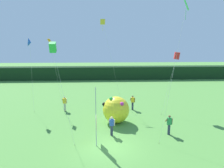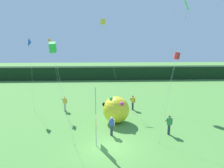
{
  "view_description": "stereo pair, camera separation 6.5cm",
  "coord_description": "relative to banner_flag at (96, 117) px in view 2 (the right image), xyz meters",
  "views": [
    {
      "loc": [
        -0.46,
        -15.02,
        7.93
      ],
      "look_at": [
        0.42,
        3.98,
        3.99
      ],
      "focal_mm": 34.82,
      "sensor_mm": 36.0,
      "label": 1
    },
    {
      "loc": [
        -0.39,
        -15.02,
        7.93
      ],
      "look_at": [
        0.42,
        3.98,
        3.99
      ],
      "focal_mm": 34.82,
      "sensor_mm": 36.0,
      "label": 2
    }
  ],
  "objects": [
    {
      "name": "ground_plane",
      "position": [
        0.94,
        -0.47,
        -2.18
      ],
      "size": [
        120.0,
        120.0,
        0.0
      ],
      "primitive_type": "plane",
      "color": "#518E3D"
    },
    {
      "name": "distant_treeline",
      "position": [
        0.94,
        27.68,
        -0.91
      ],
      "size": [
        80.0,
        2.4,
        2.54
      ],
      "primitive_type": "cube",
      "color": "black",
      "rests_on": "ground"
    },
    {
      "name": "banner_flag",
      "position": [
        0.0,
        0.0,
        0.0
      ],
      "size": [
        0.06,
        1.03,
        4.55
      ],
      "color": "#B7B7BC",
      "rests_on": "ground"
    },
    {
      "name": "person_near_banner",
      "position": [
        3.92,
        8.11,
        -1.29
      ],
      "size": [
        0.55,
        0.48,
        1.67
      ],
      "color": "#2D334C",
      "rests_on": "ground"
    },
    {
      "name": "person_mid_field",
      "position": [
        -3.75,
        8.08,
        -1.28
      ],
      "size": [
        0.55,
        0.48,
        1.69
      ],
      "color": "#B7B2A3",
      "rests_on": "ground"
    },
    {
      "name": "person_far_left",
      "position": [
        6.08,
        1.43,
        -1.27
      ],
      "size": [
        0.55,
        0.48,
        1.71
      ],
      "color": "#2D334C",
      "rests_on": "ground"
    },
    {
      "name": "person_far_right",
      "position": [
        1.24,
        1.49,
        -1.3
      ],
      "size": [
        0.55,
        0.48,
        1.65
      ],
      "color": "#2D334C",
      "rests_on": "ground"
    },
    {
      "name": "inflatable_balloon",
      "position": [
        1.79,
        4.35,
        -0.89
      ],
      "size": [
        2.62,
        2.57,
        2.63
      ],
      "color": "yellow",
      "rests_on": "ground"
    },
    {
      "name": "kite_green_box_0",
      "position": [
        -3.21,
        1.26,
        5.12
      ],
      "size": [
        1.85,
        1.82,
        7.75
      ],
      "color": "brown",
      "rests_on": "ground"
    },
    {
      "name": "kite_green_diamond_1",
      "position": [
        6.95,
        1.86,
        7.59
      ],
      "size": [
        2.54,
        2.56,
        10.92
      ],
      "color": "brown",
      "rests_on": "ground"
    },
    {
      "name": "kite_blue_delta_2",
      "position": [
        -7.35,
        8.88,
        5.38
      ],
      "size": [
        0.62,
        1.51,
        8.04
      ],
      "color": "brown",
      "rests_on": "ground"
    },
    {
      "name": "kite_red_box_3",
      "position": [
        8.58,
        7.75,
        3.97
      ],
      "size": [
        2.14,
        1.67,
        6.57
      ],
      "color": "brown",
      "rests_on": "ground"
    },
    {
      "name": "kite_yellow_diamond_4",
      "position": [
        0.78,
        11.26,
        7.0
      ],
      "size": [
        2.62,
        0.48,
        10.29
      ],
      "color": "brown",
      "rests_on": "ground"
    },
    {
      "name": "kite_orange_diamond_5",
      "position": [
        -5.2,
        9.39,
        4.94
      ],
      "size": [
        1.87,
        2.22,
        7.97
      ],
      "color": "brown",
      "rests_on": "ground"
    }
  ]
}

